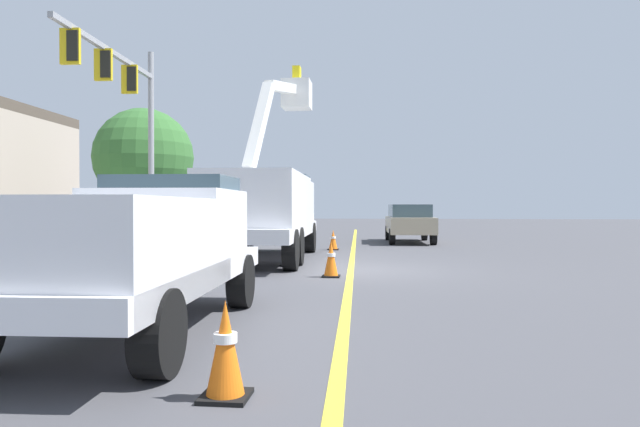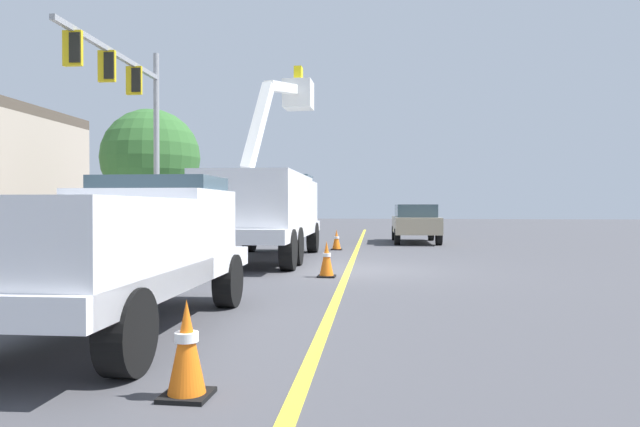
{
  "view_description": "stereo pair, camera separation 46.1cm",
  "coord_description": "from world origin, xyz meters",
  "px_view_note": "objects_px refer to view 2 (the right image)",
  "views": [
    {
      "loc": [
        -14.09,
        -0.73,
        1.61
      ],
      "look_at": [
        2.23,
        1.01,
        1.4
      ],
      "focal_mm": 31.72,
      "sensor_mm": 36.0,
      "label": 1
    },
    {
      "loc": [
        -14.04,
        -1.19,
        1.61
      ],
      "look_at": [
        2.23,
        1.01,
        1.4
      ],
      "focal_mm": 31.72,
      "sensor_mm": 36.0,
      "label": 2
    }
  ],
  "objects_px": {
    "passing_minivan": "(415,221)",
    "traffic_cone_leading": "(187,349)",
    "utility_bucket_truck": "(267,207)",
    "traffic_cone_mid_front": "(327,259)",
    "traffic_signal_mast": "(131,102)",
    "service_pickup_truck": "(117,245)",
    "traffic_cone_mid_rear": "(336,240)"
  },
  "relations": [
    {
      "from": "service_pickup_truck",
      "to": "passing_minivan",
      "type": "xyz_separation_m",
      "value": [
        18.67,
        -4.36,
        -0.15
      ]
    },
    {
      "from": "utility_bucket_truck",
      "to": "traffic_cone_mid_front",
      "type": "bearing_deg",
      "value": -150.34
    },
    {
      "from": "utility_bucket_truck",
      "to": "traffic_cone_mid_front",
      "type": "height_order",
      "value": "utility_bucket_truck"
    },
    {
      "from": "traffic_signal_mast",
      "to": "traffic_cone_mid_front",
      "type": "bearing_deg",
      "value": -128.0
    },
    {
      "from": "service_pickup_truck",
      "to": "traffic_signal_mast",
      "type": "bearing_deg",
      "value": 25.43
    },
    {
      "from": "passing_minivan",
      "to": "traffic_cone_leading",
      "type": "xyz_separation_m",
      "value": [
        -20.93,
        2.57,
        -0.57
      ]
    },
    {
      "from": "passing_minivan",
      "to": "service_pickup_truck",
      "type": "bearing_deg",
      "value": 166.85
    },
    {
      "from": "passing_minivan",
      "to": "traffic_cone_mid_front",
      "type": "distance_m",
      "value": 13.0
    },
    {
      "from": "traffic_signal_mast",
      "to": "service_pickup_truck",
      "type": "bearing_deg",
      "value": -154.57
    },
    {
      "from": "service_pickup_truck",
      "to": "traffic_cone_mid_rear",
      "type": "height_order",
      "value": "service_pickup_truck"
    },
    {
      "from": "utility_bucket_truck",
      "to": "passing_minivan",
      "type": "bearing_deg",
      "value": -28.6
    },
    {
      "from": "traffic_cone_mid_front",
      "to": "traffic_signal_mast",
      "type": "distance_m",
      "value": 10.79
    },
    {
      "from": "traffic_cone_mid_front",
      "to": "utility_bucket_truck",
      "type": "bearing_deg",
      "value": 29.66
    },
    {
      "from": "traffic_cone_leading",
      "to": "traffic_cone_mid_rear",
      "type": "height_order",
      "value": "traffic_cone_leading"
    },
    {
      "from": "traffic_cone_leading",
      "to": "traffic_cone_mid_rear",
      "type": "xyz_separation_m",
      "value": [
        16.16,
        0.44,
        -0.04
      ]
    },
    {
      "from": "traffic_cone_mid_rear",
      "to": "traffic_cone_leading",
      "type": "bearing_deg",
      "value": -178.43
    },
    {
      "from": "traffic_signal_mast",
      "to": "traffic_cone_mid_rear",
      "type": "bearing_deg",
      "value": -73.55
    },
    {
      "from": "traffic_cone_mid_front",
      "to": "traffic_signal_mast",
      "type": "bearing_deg",
      "value": 52.0
    },
    {
      "from": "traffic_signal_mast",
      "to": "passing_minivan",
      "type": "bearing_deg",
      "value": -55.65
    },
    {
      "from": "utility_bucket_truck",
      "to": "service_pickup_truck",
      "type": "xyz_separation_m",
      "value": [
        -10.0,
        -0.37,
        -0.47
      ]
    },
    {
      "from": "passing_minivan",
      "to": "traffic_cone_leading",
      "type": "bearing_deg",
      "value": 172.99
    },
    {
      "from": "traffic_cone_leading",
      "to": "service_pickup_truck",
      "type": "bearing_deg",
      "value": 38.32
    },
    {
      "from": "service_pickup_truck",
      "to": "traffic_cone_mid_rear",
      "type": "relative_size",
      "value": 7.66
    },
    {
      "from": "traffic_cone_mid_rear",
      "to": "traffic_signal_mast",
      "type": "xyz_separation_m",
      "value": [
        -2.06,
        6.98,
        4.89
      ]
    },
    {
      "from": "utility_bucket_truck",
      "to": "traffic_cone_leading",
      "type": "xyz_separation_m",
      "value": [
        -12.26,
        -2.15,
        -1.18
      ]
    },
    {
      "from": "utility_bucket_truck",
      "to": "traffic_cone_mid_rear",
      "type": "xyz_separation_m",
      "value": [
        3.9,
        -1.71,
        -1.23
      ]
    },
    {
      "from": "service_pickup_truck",
      "to": "traffic_cone_mid_front",
      "type": "xyz_separation_m",
      "value": [
        5.91,
        -1.96,
        -0.72
      ]
    },
    {
      "from": "traffic_cone_mid_front",
      "to": "traffic_cone_leading",
      "type": "bearing_deg",
      "value": 178.77
    },
    {
      "from": "passing_minivan",
      "to": "traffic_cone_mid_rear",
      "type": "relative_size",
      "value": 6.57
    },
    {
      "from": "utility_bucket_truck",
      "to": "traffic_signal_mast",
      "type": "height_order",
      "value": "traffic_signal_mast"
    },
    {
      "from": "traffic_cone_leading",
      "to": "traffic_cone_mid_front",
      "type": "distance_m",
      "value": 8.17
    },
    {
      "from": "utility_bucket_truck",
      "to": "traffic_cone_mid_front",
      "type": "xyz_separation_m",
      "value": [
        -4.09,
        -2.33,
        -1.19
      ]
    }
  ]
}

